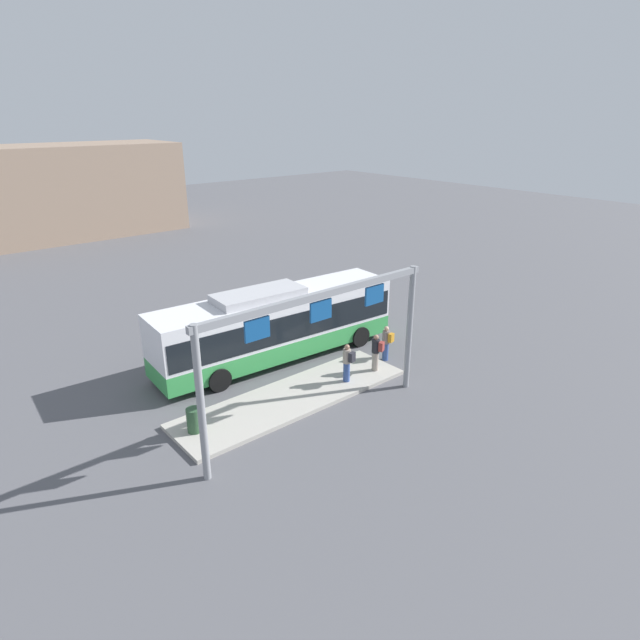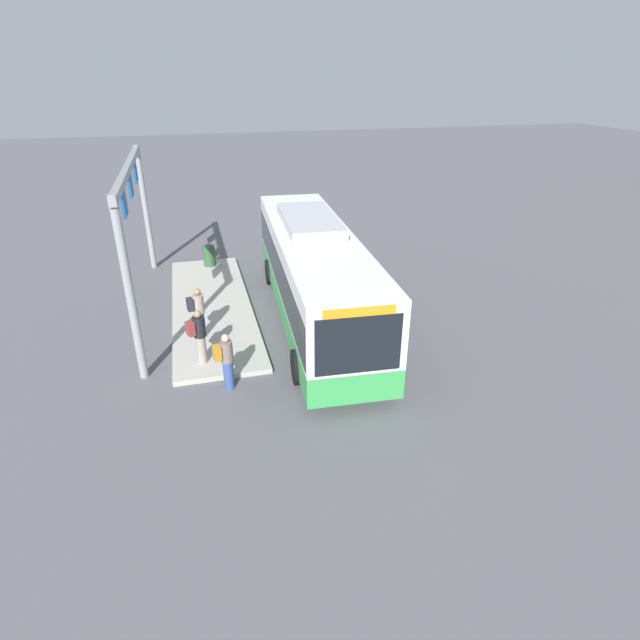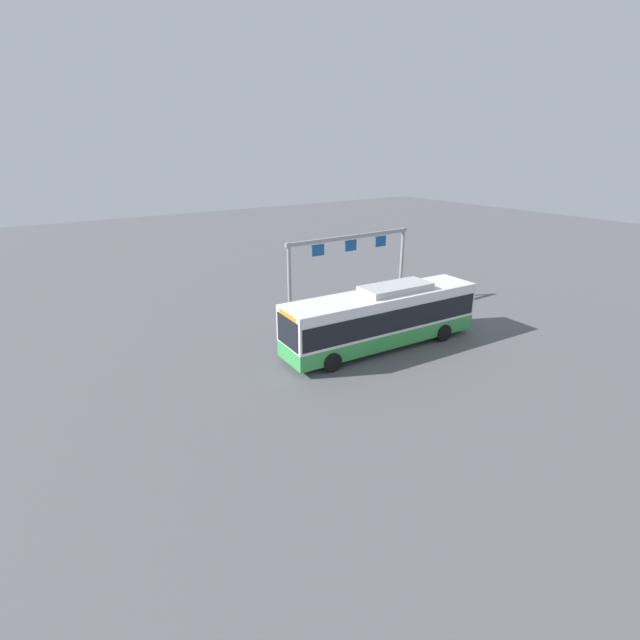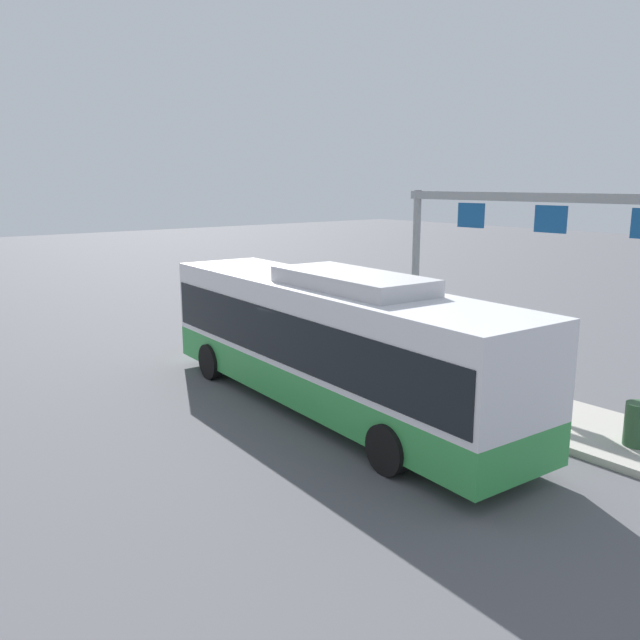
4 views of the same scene
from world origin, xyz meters
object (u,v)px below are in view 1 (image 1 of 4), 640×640
Objects in this scene: bus_main at (277,322)px; person_boarding at (386,342)px; trash_bin at (194,420)px; person_waiting_mid at (347,362)px; person_waiting_near at (376,352)px.

bus_main reaches higher than person_boarding.
trash_bin is at bearing 76.56° from person_boarding.
trash_bin is at bearing 72.69° from person_waiting_mid.
person_waiting_mid is (-2.98, -0.59, 0.16)m from person_boarding.
person_waiting_near is 1.86× the size of trash_bin.
person_boarding is at bearing -90.05° from person_waiting_mid.
person_waiting_near and person_waiting_mid have the same top height.
person_waiting_near reaches higher than person_boarding.
person_boarding is 1.00× the size of person_waiting_near.
person_boarding is at bearing -38.76° from bus_main.
person_waiting_mid reaches higher than trash_bin.
person_waiting_mid is at bearing -6.12° from trash_bin.
bus_main is 7.01× the size of person_boarding.
person_waiting_mid is 6.72m from trash_bin.
bus_main is 6.89m from trash_bin.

